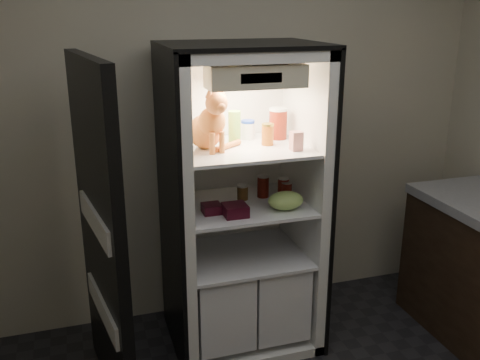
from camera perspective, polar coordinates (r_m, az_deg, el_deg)
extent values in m
plane|color=beige|center=(3.53, -2.04, 6.36)|extent=(3.60, 0.00, 3.60)
cube|color=white|center=(3.52, -1.40, -0.84)|extent=(0.85, 0.06, 1.85)
cube|color=white|center=(3.14, -6.71, -3.34)|extent=(0.06, 0.70, 1.85)
cube|color=white|center=(3.37, 6.61, -1.86)|extent=(0.06, 0.70, 1.85)
cube|color=white|center=(3.03, 0.20, 13.43)|extent=(0.85, 0.70, 0.06)
cube|color=white|center=(3.65, 0.17, -15.87)|extent=(0.85, 0.70, 0.06)
cube|color=black|center=(3.14, -7.47, -3.42)|extent=(0.02, 0.72, 1.87)
cube|color=black|center=(3.38, 7.26, -1.79)|extent=(0.02, 0.72, 1.87)
cube|color=black|center=(3.03, 0.20, 14.22)|extent=(0.90, 0.72, 0.02)
cube|color=white|center=(3.10, 0.35, 3.38)|extent=(0.73, 0.62, 0.02)
cube|color=white|center=(3.20, 0.34, -2.69)|extent=(0.73, 0.62, 0.02)
cube|color=white|center=(3.41, -2.54, -12.15)|extent=(0.34, 0.58, 0.48)
cube|color=white|center=(3.50, 3.11, -11.28)|extent=(0.34, 0.58, 0.48)
cube|color=white|center=(3.33, 0.33, -8.00)|extent=(0.73, 0.62, 0.02)
cube|color=beige|center=(2.82, 1.70, 11.02)|extent=(0.52, 0.18, 0.12)
cube|color=black|center=(2.74, 2.29, 10.81)|extent=(0.22, 0.01, 0.05)
cube|color=black|center=(2.86, -14.53, -6.01)|extent=(0.19, 0.87, 1.85)
cube|color=white|center=(2.98, -14.07, -13.08)|extent=(0.16, 0.64, 0.12)
cube|color=white|center=(2.76, -14.85, -4.14)|extent=(0.16, 0.64, 0.12)
ellipsoid|color=#B34C16|center=(3.06, -3.76, 5.16)|extent=(0.23, 0.26, 0.20)
ellipsoid|color=#B34C16|center=(2.97, -3.02, 6.21)|extent=(0.18, 0.16, 0.17)
sphere|color=orange|center=(2.89, -2.52, 8.16)|extent=(0.14, 0.14, 0.12)
sphere|color=orange|center=(2.85, -2.06, 7.73)|extent=(0.06, 0.06, 0.05)
cone|color=orange|center=(2.87, -3.29, 9.31)|extent=(0.06, 0.06, 0.06)
cone|color=orange|center=(2.91, -1.96, 9.42)|extent=(0.06, 0.06, 0.06)
cylinder|color=#B34C16|center=(2.92, -2.99, 3.89)|extent=(0.03, 0.03, 0.12)
cylinder|color=#B34C16|center=(2.95, -1.95, 4.03)|extent=(0.03, 0.03, 0.12)
cylinder|color=#B34C16|center=(3.05, -1.32, 3.68)|extent=(0.20, 0.16, 0.03)
cylinder|color=green|center=(3.16, -0.59, 5.51)|extent=(0.07, 0.07, 0.18)
cylinder|color=green|center=(3.14, -0.60, 7.23)|extent=(0.07, 0.07, 0.02)
cylinder|color=white|center=(3.27, 0.85, 5.26)|extent=(0.08, 0.08, 0.10)
cylinder|color=#1A38B9|center=(3.26, 0.85, 6.25)|extent=(0.08, 0.08, 0.02)
cylinder|color=maroon|center=(3.13, 2.96, 4.78)|extent=(0.07, 0.07, 0.11)
cylinder|color=gold|center=(3.11, 2.98, 5.92)|extent=(0.07, 0.07, 0.01)
cylinder|color=maroon|center=(3.28, 4.08, 5.91)|extent=(0.11, 0.11, 0.17)
cylinder|color=white|center=(3.26, 4.11, 7.53)|extent=(0.11, 0.11, 0.01)
cube|color=silver|center=(3.02, 6.03, 4.16)|extent=(0.06, 0.06, 0.11)
cylinder|color=black|center=(3.29, 2.48, -0.74)|extent=(0.07, 0.07, 0.13)
cylinder|color=#B2B2B2|center=(3.27, 2.49, 0.37)|extent=(0.07, 0.07, 0.00)
cylinder|color=black|center=(3.27, 4.65, -0.92)|extent=(0.07, 0.07, 0.13)
cylinder|color=#B2B2B2|center=(3.25, 4.68, 0.16)|extent=(0.07, 0.07, 0.00)
cylinder|color=black|center=(3.24, 5.00, -1.26)|extent=(0.06, 0.06, 0.11)
cylinder|color=#B2B2B2|center=(3.22, 5.03, -0.30)|extent=(0.06, 0.06, 0.00)
cylinder|color=#573B19|center=(3.25, 0.28, -1.39)|extent=(0.07, 0.07, 0.08)
cylinder|color=#B2B2B2|center=(3.24, 0.28, -0.62)|extent=(0.07, 0.07, 0.01)
ellipsoid|color=#83B253|center=(3.11, 4.90, -2.19)|extent=(0.21, 0.15, 0.11)
cube|color=#450B19|center=(3.05, -3.04, -3.06)|extent=(0.11, 0.11, 0.05)
cube|color=#450B19|center=(3.01, -0.52, -3.23)|extent=(0.13, 0.13, 0.07)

